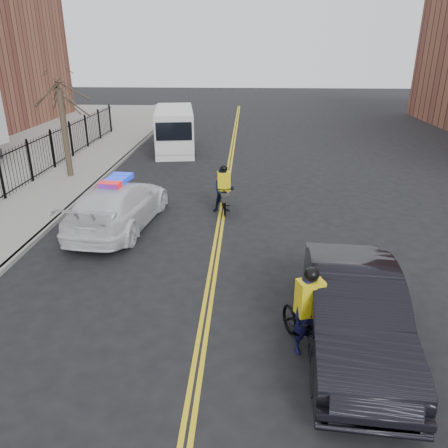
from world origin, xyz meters
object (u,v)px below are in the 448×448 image
police_cruiser (119,205)px  cargo_van (175,131)px  dark_sedan (354,312)px  cyclist_far (224,194)px  cyclist_near (308,323)px

police_cruiser → cargo_van: cargo_van is taller
police_cruiser → dark_sedan: bearing=142.6°
cargo_van → dark_sedan: bearing=-78.8°
police_cruiser → cyclist_far: bearing=-148.6°
dark_sedan → cyclist_near: (-0.96, -0.20, -0.18)m
cargo_van → cyclist_near: bearing=-81.6°
police_cruiser → cargo_van: bearing=-84.3°
cyclist_near → cyclist_far: cyclist_near is taller
dark_sedan → cyclist_far: size_ratio=2.78×
police_cruiser → cyclist_near: size_ratio=2.74×
cargo_van → cyclist_far: size_ratio=3.29×
police_cruiser → cyclist_near: (5.76, -6.56, -0.14)m
cargo_van → police_cruiser: bearing=-98.9°
police_cruiser → cyclist_far: 3.99m
police_cruiser → cyclist_near: cyclist_near is taller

